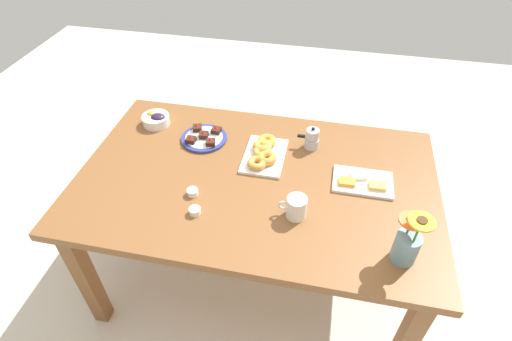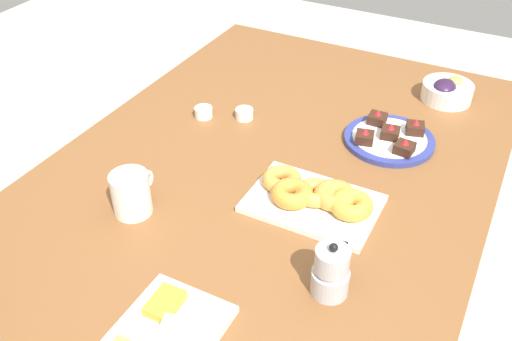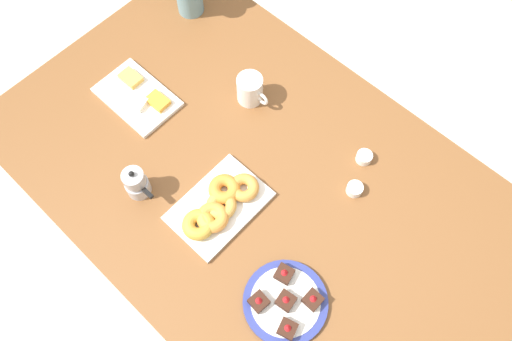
{
  "view_description": "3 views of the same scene",
  "coord_description": "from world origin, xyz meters",
  "px_view_note": "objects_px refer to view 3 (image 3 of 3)",
  "views": [
    {
      "loc": [
        -0.27,
        1.28,
        1.96
      ],
      "look_at": [
        0.0,
        0.0,
        0.78
      ],
      "focal_mm": 28.0,
      "sensor_mm": 36.0,
      "label": 1
    },
    {
      "loc": [
        -0.91,
        -0.47,
        1.55
      ],
      "look_at": [
        0.0,
        0.0,
        0.78
      ],
      "focal_mm": 40.0,
      "sensor_mm": 36.0,
      "label": 2
    },
    {
      "loc": [
        0.43,
        -0.46,
        2.09
      ],
      "look_at": [
        0.0,
        0.0,
        0.78
      ],
      "focal_mm": 35.0,
      "sensor_mm": 36.0,
      "label": 3
    }
  ],
  "objects_px": {
    "jam_cup_honey": "(355,189)",
    "croissant_platter": "(219,206)",
    "dessert_plate": "(285,302)",
    "moka_pot": "(136,183)",
    "coffee_mug": "(250,89)",
    "cheese_platter": "(138,96)",
    "jam_cup_berry": "(364,157)",
    "dining_table": "(256,188)"
  },
  "relations": [
    {
      "from": "coffee_mug",
      "to": "jam_cup_berry",
      "type": "distance_m",
      "value": 0.41
    },
    {
      "from": "dessert_plate",
      "to": "jam_cup_honey",
      "type": "bearing_deg",
      "value": 100.07
    },
    {
      "from": "dessert_plate",
      "to": "jam_cup_berry",
      "type": "bearing_deg",
      "value": 103.0
    },
    {
      "from": "croissant_platter",
      "to": "moka_pot",
      "type": "bearing_deg",
      "value": -150.81
    },
    {
      "from": "coffee_mug",
      "to": "croissant_platter",
      "type": "bearing_deg",
      "value": -59.76
    },
    {
      "from": "coffee_mug",
      "to": "dessert_plate",
      "type": "relative_size",
      "value": 0.52
    },
    {
      "from": "dessert_plate",
      "to": "moka_pot",
      "type": "relative_size",
      "value": 1.91
    },
    {
      "from": "dining_table",
      "to": "dessert_plate",
      "type": "distance_m",
      "value": 0.39
    },
    {
      "from": "dining_table",
      "to": "jam_cup_berry",
      "type": "bearing_deg",
      "value": 52.91
    },
    {
      "from": "croissant_platter",
      "to": "dessert_plate",
      "type": "xyz_separation_m",
      "value": [
        0.32,
        -0.07,
        -0.01
      ]
    },
    {
      "from": "croissant_platter",
      "to": "moka_pot",
      "type": "distance_m",
      "value": 0.25
    },
    {
      "from": "croissant_platter",
      "to": "dining_table",
      "type": "bearing_deg",
      "value": 87.59
    },
    {
      "from": "cheese_platter",
      "to": "jam_cup_honey",
      "type": "bearing_deg",
      "value": 16.97
    },
    {
      "from": "coffee_mug",
      "to": "cheese_platter",
      "type": "height_order",
      "value": "coffee_mug"
    },
    {
      "from": "dining_table",
      "to": "jam_cup_berry",
      "type": "distance_m",
      "value": 0.34
    },
    {
      "from": "jam_cup_berry",
      "to": "dessert_plate",
      "type": "bearing_deg",
      "value": -77.0
    },
    {
      "from": "dining_table",
      "to": "moka_pot",
      "type": "relative_size",
      "value": 13.45
    },
    {
      "from": "coffee_mug",
      "to": "jam_cup_berry",
      "type": "bearing_deg",
      "value": 10.19
    },
    {
      "from": "coffee_mug",
      "to": "moka_pot",
      "type": "relative_size",
      "value": 0.99
    },
    {
      "from": "cheese_platter",
      "to": "croissant_platter",
      "type": "height_order",
      "value": "croissant_platter"
    },
    {
      "from": "dining_table",
      "to": "cheese_platter",
      "type": "xyz_separation_m",
      "value": [
        -0.47,
        -0.05,
        0.1
      ]
    },
    {
      "from": "coffee_mug",
      "to": "cheese_platter",
      "type": "bearing_deg",
      "value": -137.02
    },
    {
      "from": "croissant_platter",
      "to": "jam_cup_berry",
      "type": "bearing_deg",
      "value": 63.41
    },
    {
      "from": "coffee_mug",
      "to": "jam_cup_honey",
      "type": "distance_m",
      "value": 0.45
    },
    {
      "from": "jam_cup_honey",
      "to": "jam_cup_berry",
      "type": "distance_m",
      "value": 0.11
    },
    {
      "from": "coffee_mug",
      "to": "dessert_plate",
      "type": "bearing_deg",
      "value": -38.57
    },
    {
      "from": "coffee_mug",
      "to": "jam_cup_berry",
      "type": "relative_size",
      "value": 2.45
    },
    {
      "from": "jam_cup_honey",
      "to": "coffee_mug",
      "type": "bearing_deg",
      "value": 176.25
    },
    {
      "from": "coffee_mug",
      "to": "moka_pot",
      "type": "distance_m",
      "value": 0.46
    },
    {
      "from": "jam_cup_honey",
      "to": "croissant_platter",
      "type": "bearing_deg",
      "value": -128.9
    },
    {
      "from": "dining_table",
      "to": "cheese_platter",
      "type": "relative_size",
      "value": 6.15
    },
    {
      "from": "jam_cup_berry",
      "to": "moka_pot",
      "type": "distance_m",
      "value": 0.68
    },
    {
      "from": "dessert_plate",
      "to": "dining_table",
      "type": "bearing_deg",
      "value": 144.87
    },
    {
      "from": "dining_table",
      "to": "croissant_platter",
      "type": "xyz_separation_m",
      "value": [
        -0.01,
        -0.15,
        0.11
      ]
    },
    {
      "from": "dining_table",
      "to": "croissant_platter",
      "type": "distance_m",
      "value": 0.18
    },
    {
      "from": "cheese_platter",
      "to": "moka_pot",
      "type": "height_order",
      "value": "moka_pot"
    },
    {
      "from": "dining_table",
      "to": "jam_cup_honey",
      "type": "xyz_separation_m",
      "value": [
        0.24,
        0.16,
        0.1
      ]
    },
    {
      "from": "coffee_mug",
      "to": "moka_pot",
      "type": "xyz_separation_m",
      "value": [
        -0.02,
        -0.46,
        -0.0
      ]
    },
    {
      "from": "dining_table",
      "to": "jam_cup_honey",
      "type": "relative_size",
      "value": 33.33
    },
    {
      "from": "dessert_plate",
      "to": "moka_pot",
      "type": "bearing_deg",
      "value": -174.86
    },
    {
      "from": "dining_table",
      "to": "dessert_plate",
      "type": "bearing_deg",
      "value": -35.13
    },
    {
      "from": "croissant_platter",
      "to": "jam_cup_berry",
      "type": "height_order",
      "value": "croissant_platter"
    }
  ]
}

